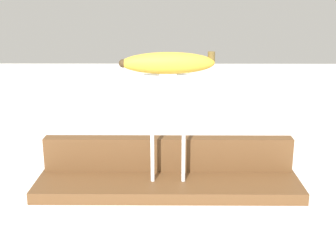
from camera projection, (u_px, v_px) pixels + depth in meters
The scene contains 5 objects.
ground_plane at pixel (168, 190), 0.82m from camera, with size 3.00×3.00×0.00m, color silver.
wooden_board at pixel (168, 185), 0.82m from camera, with size 0.47×0.12×0.02m, color brown.
board_backstop at pixel (168, 154), 0.85m from camera, with size 0.46×0.03×0.06m, color brown.
fork_stand_center at pixel (168, 119), 0.77m from camera, with size 0.08×0.01×0.19m.
banana_raised_center at pixel (168, 63), 0.75m from camera, with size 0.16×0.04×0.04m.
Camera 1 is at (0.01, -0.75, 0.34)m, focal length 48.54 mm.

